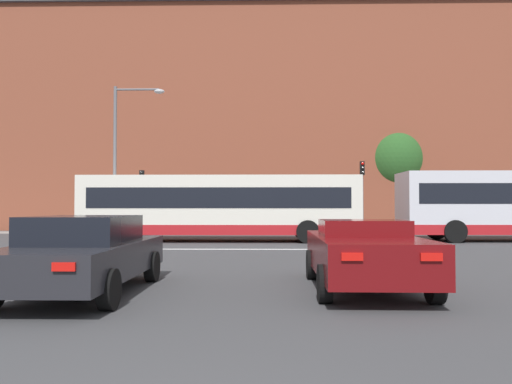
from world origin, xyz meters
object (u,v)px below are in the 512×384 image
object	(u,v)px
bus_crossing_lead	(221,206)
pedestrian_waiting	(261,216)
street_lamp_junction	(124,145)
car_saloon_left	(84,253)
car_roadster_right	(364,253)
traffic_light_far_left	(142,191)
traffic_light_far_right	(362,185)

from	to	relation	value
bus_crossing_lead	pedestrian_waiting	distance (m)	8.29
street_lamp_junction	car_saloon_left	bearing A→B (deg)	-76.53
car_roadster_right	traffic_light_far_left	world-z (taller)	traffic_light_far_left
car_saloon_left	car_roadster_right	size ratio (longest dim) A/B	1.07
street_lamp_junction	car_roadster_right	bearing A→B (deg)	-58.34
car_saloon_left	car_roadster_right	xyz separation A→B (m)	(5.22, 0.55, -0.03)
bus_crossing_lead	pedestrian_waiting	xyz separation A→B (m)	(1.75, 8.08, -0.59)
traffic_light_far_left	street_lamp_junction	xyz separation A→B (m)	(0.41, -5.16, 2.03)
car_saloon_left	traffic_light_far_right	distance (m)	22.05
car_saloon_left	pedestrian_waiting	world-z (taller)	pedestrian_waiting
car_saloon_left	bus_crossing_lead	world-z (taller)	bus_crossing_lead
car_saloon_left	pedestrian_waiting	distance (m)	21.95
traffic_light_far_left	traffic_light_far_right	bearing A→B (deg)	0.62
car_roadster_right	traffic_light_far_right	world-z (taller)	traffic_light_far_right
car_saloon_left	traffic_light_far_left	distance (m)	20.37
car_roadster_right	traffic_light_far_right	size ratio (longest dim) A/B	1.05
bus_crossing_lead	traffic_light_far_left	distance (m)	8.17
traffic_light_far_right	street_lamp_junction	distance (m)	13.66
car_roadster_right	pedestrian_waiting	world-z (taller)	pedestrian_waiting
street_lamp_junction	pedestrian_waiting	xyz separation A→B (m)	(6.53, 7.01, -3.54)
car_roadster_right	bus_crossing_lead	size ratio (longest dim) A/B	0.35
bus_crossing_lead	car_roadster_right	bearing A→B (deg)	16.82
bus_crossing_lead	pedestrian_waiting	world-z (taller)	bus_crossing_lead
car_saloon_left	bus_crossing_lead	distance (m)	13.75
car_saloon_left	pedestrian_waiting	bearing A→B (deg)	82.07
traffic_light_far_right	street_lamp_junction	xyz separation A→B (m)	(-12.48, -5.30, 1.71)
car_roadster_right	street_lamp_junction	bearing A→B (deg)	122.42
traffic_light_far_left	car_saloon_left	bearing A→B (deg)	-78.78
traffic_light_far_left	street_lamp_junction	distance (m)	5.56
street_lamp_junction	pedestrian_waiting	bearing A→B (deg)	47.00
traffic_light_far_right	car_roadster_right	bearing A→B (deg)	-100.84
street_lamp_junction	pedestrian_waiting	distance (m)	10.21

